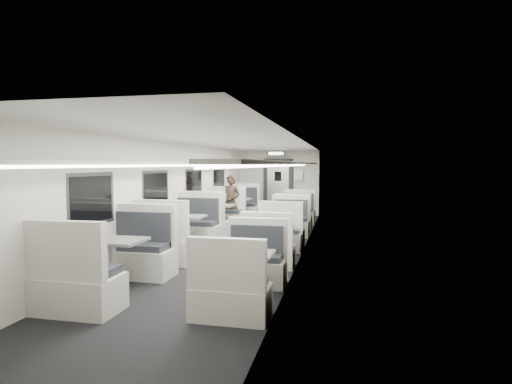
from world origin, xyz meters
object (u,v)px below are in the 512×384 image
at_px(booth_right_a, 296,215).
at_px(booth_right_d, 245,275).
at_px(booth_left_d, 113,265).
at_px(booth_right_b, 286,227).
at_px(booth_right_c, 275,241).
at_px(booth_left_a, 235,211).
at_px(booth_left_c, 182,234).
at_px(vestibule_door, 278,187).
at_px(passenger, 231,202).
at_px(booth_left_b, 215,219).
at_px(exit_sign, 276,153).

relative_size(booth_right_a, booth_right_d, 1.04).
bearing_deg(booth_left_d, booth_right_b, 65.33).
height_order(booth_right_c, booth_right_d, booth_right_c).
relative_size(booth_left_a, booth_left_c, 1.00).
bearing_deg(vestibule_door, booth_right_d, -83.88).
distance_m(booth_left_d, booth_right_d, 2.00).
distance_m(booth_left_a, booth_right_c, 4.79).
xyz_separation_m(booth_right_b, booth_right_d, (0.00, -4.27, -0.01)).
bearing_deg(booth_right_b, passenger, 140.97).
height_order(booth_left_b, booth_left_d, booth_left_b).
relative_size(booth_right_b, booth_right_c, 1.04).
bearing_deg(booth_right_d, booth_left_c, 128.02).
xyz_separation_m(booth_left_a, booth_left_b, (0.00, -2.04, 0.00)).
bearing_deg(booth_right_c, exit_sign, 99.04).
height_order(booth_left_a, booth_right_b, booth_left_a).
xyz_separation_m(booth_left_a, booth_right_d, (2.00, -6.90, -0.07)).
bearing_deg(booth_right_d, booth_left_d, -177.70).
xyz_separation_m(booth_left_d, booth_right_b, (2.00, 4.35, -0.04)).
distance_m(booth_left_c, vestibule_door, 6.86).
bearing_deg(exit_sign, booth_left_c, -99.05).
bearing_deg(booth_right_d, booth_right_c, 90.00).
relative_size(booth_left_a, passenger, 1.46).
relative_size(booth_left_b, booth_right_b, 1.15).
height_order(booth_right_a, passenger, passenger).
xyz_separation_m(booth_left_c, booth_right_b, (2.00, 1.72, -0.05)).
xyz_separation_m(booth_right_a, exit_sign, (-1.00, 2.29, 1.92)).
bearing_deg(vestibule_door, booth_left_a, -112.45).
relative_size(booth_right_a, booth_right_c, 1.04).
bearing_deg(booth_left_c, booth_right_c, -0.30).
bearing_deg(booth_right_d, exit_sign, 96.46).
relative_size(booth_left_b, exit_sign, 3.75).
bearing_deg(exit_sign, booth_left_d, -96.40).
height_order(booth_right_d, exit_sign, exit_sign).
distance_m(booth_left_a, booth_right_d, 7.19).
relative_size(booth_left_c, booth_right_c, 1.19).
bearing_deg(booth_left_c, booth_left_a, 90.00).
bearing_deg(passenger, booth_right_a, 37.12).
bearing_deg(booth_left_c, booth_left_b, 90.00).
distance_m(booth_right_d, exit_sign, 9.10).
relative_size(booth_right_c, vestibule_door, 0.93).
xyz_separation_m(vestibule_door, exit_sign, (0.00, -0.49, 1.24)).
bearing_deg(booth_left_a, booth_right_d, -73.84).
bearing_deg(booth_left_b, booth_left_a, 90.00).
bearing_deg(booth_left_d, booth_right_c, 52.73).
distance_m(booth_left_b, booth_right_c, 3.06).
bearing_deg(booth_left_a, exit_sign, 62.64).
bearing_deg(passenger, exit_sign, 88.75).
bearing_deg(booth_left_b, booth_right_c, -49.09).
bearing_deg(booth_right_c, booth_left_b, 130.91).
distance_m(booth_left_d, exit_sign, 9.16).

